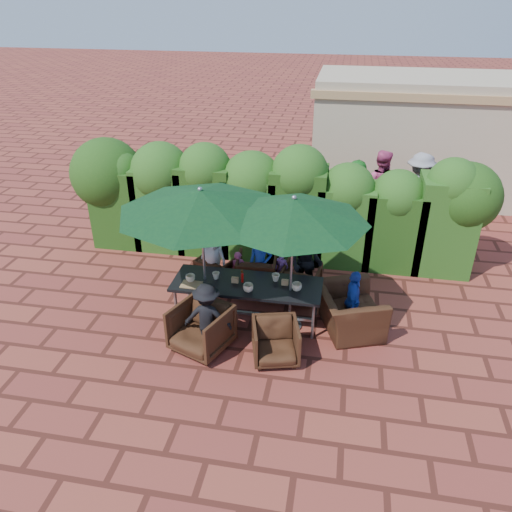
% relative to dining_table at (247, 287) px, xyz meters
% --- Properties ---
extents(ground, '(80.00, 80.00, 0.00)m').
position_rel_dining_table_xyz_m(ground, '(0.10, 0.23, -0.68)').
color(ground, brown).
rests_on(ground, ground).
extents(dining_table, '(2.59, 0.90, 0.75)m').
position_rel_dining_table_xyz_m(dining_table, '(0.00, 0.00, 0.00)').
color(dining_table, black).
rests_on(dining_table, ground).
extents(umbrella_left, '(2.79, 2.79, 2.46)m').
position_rel_dining_table_xyz_m(umbrella_left, '(-0.75, 0.01, 1.54)').
color(umbrella_left, gray).
rests_on(umbrella_left, ground).
extents(umbrella_right, '(2.43, 2.43, 2.46)m').
position_rel_dining_table_xyz_m(umbrella_right, '(0.77, -0.07, 1.54)').
color(umbrella_right, gray).
rests_on(umbrella_right, ground).
extents(chair_far_left, '(0.84, 0.82, 0.68)m').
position_rel_dining_table_xyz_m(chair_far_left, '(-0.82, 1.07, -0.33)').
color(chair_far_left, black).
rests_on(chair_far_left, ground).
extents(chair_far_mid, '(0.82, 0.77, 0.79)m').
position_rel_dining_table_xyz_m(chair_far_mid, '(-0.02, 1.07, -0.28)').
color(chair_far_mid, black).
rests_on(chair_far_mid, ground).
extents(chair_far_right, '(0.77, 0.73, 0.71)m').
position_rel_dining_table_xyz_m(chair_far_right, '(0.86, 0.92, -0.32)').
color(chair_far_right, black).
rests_on(chair_far_right, ground).
extents(chair_near_left, '(1.07, 1.04, 0.87)m').
position_rel_dining_table_xyz_m(chair_near_left, '(-0.58, -0.94, -0.24)').
color(chair_near_left, black).
rests_on(chair_near_left, ground).
extents(chair_near_right, '(0.86, 0.82, 0.73)m').
position_rel_dining_table_xyz_m(chair_near_right, '(0.66, -0.98, -0.31)').
color(chair_near_right, black).
rests_on(chair_near_right, ground).
extents(chair_end_right, '(1.10, 1.34, 1.01)m').
position_rel_dining_table_xyz_m(chair_end_right, '(1.79, 0.03, -0.17)').
color(chair_end_right, black).
rests_on(chair_end_right, ground).
extents(adult_far_left, '(0.70, 0.54, 1.24)m').
position_rel_dining_table_xyz_m(adult_far_left, '(-0.85, 0.93, -0.05)').
color(adult_far_left, silver).
rests_on(adult_far_left, ground).
extents(adult_far_mid, '(0.49, 0.42, 1.22)m').
position_rel_dining_table_xyz_m(adult_far_mid, '(0.07, 0.94, -0.07)').
color(adult_far_mid, '#2041B1').
rests_on(adult_far_mid, ground).
extents(adult_far_right, '(0.75, 0.58, 1.38)m').
position_rel_dining_table_xyz_m(adult_far_right, '(0.93, 1.01, 0.01)').
color(adult_far_right, black).
rests_on(adult_far_right, ground).
extents(adult_near_left, '(0.79, 0.39, 1.20)m').
position_rel_dining_table_xyz_m(adult_near_left, '(-0.47, -0.90, -0.07)').
color(adult_near_left, black).
rests_on(adult_near_left, ground).
extents(adult_end_right, '(0.34, 0.67, 1.13)m').
position_rel_dining_table_xyz_m(adult_end_right, '(1.82, 0.05, -0.11)').
color(adult_end_right, '#2041B1').
rests_on(adult_end_right, ground).
extents(child_left, '(0.35, 0.32, 0.81)m').
position_rel_dining_table_xyz_m(child_left, '(-0.36, 0.96, -0.27)').
color(child_left, '#D04984').
rests_on(child_left, ground).
extents(child_right, '(0.38, 0.35, 0.86)m').
position_rel_dining_table_xyz_m(child_right, '(0.46, 1.04, -0.24)').
color(child_right, '#A254B7').
rests_on(child_right, ground).
extents(pedestrian_a, '(1.61, 0.65, 1.70)m').
position_rel_dining_table_xyz_m(pedestrian_a, '(1.80, 4.38, 0.17)').
color(pedestrian_a, '#268B2A').
rests_on(pedestrian_a, ground).
extents(pedestrian_b, '(0.99, 0.72, 1.86)m').
position_rel_dining_table_xyz_m(pedestrian_b, '(2.37, 4.72, 0.25)').
color(pedestrian_b, '#D04984').
rests_on(pedestrian_b, ground).
extents(pedestrian_c, '(1.20, 1.25, 1.86)m').
position_rel_dining_table_xyz_m(pedestrian_c, '(3.28, 4.64, 0.25)').
color(pedestrian_c, gray).
rests_on(pedestrian_c, ground).
extents(cup_a, '(0.17, 0.17, 0.13)m').
position_rel_dining_table_xyz_m(cup_a, '(-0.98, -0.12, 0.14)').
color(cup_a, beige).
rests_on(cup_a, dining_table).
extents(cup_b, '(0.13, 0.13, 0.12)m').
position_rel_dining_table_xyz_m(cup_b, '(-0.56, 0.05, 0.13)').
color(cup_b, beige).
rests_on(cup_b, dining_table).
extents(cup_c, '(0.18, 0.18, 0.14)m').
position_rel_dining_table_xyz_m(cup_c, '(0.07, -0.25, 0.14)').
color(cup_c, beige).
rests_on(cup_c, dining_table).
extents(cup_d, '(0.14, 0.14, 0.13)m').
position_rel_dining_table_xyz_m(cup_d, '(0.48, 0.17, 0.14)').
color(cup_d, beige).
rests_on(cup_d, dining_table).
extents(cup_e, '(0.17, 0.17, 0.14)m').
position_rel_dining_table_xyz_m(cup_e, '(0.87, -0.07, 0.14)').
color(cup_e, beige).
rests_on(cup_e, dining_table).
extents(ketchup_bottle, '(0.04, 0.04, 0.17)m').
position_rel_dining_table_xyz_m(ketchup_bottle, '(-0.08, 0.03, 0.16)').
color(ketchup_bottle, '#B20C0A').
rests_on(ketchup_bottle, dining_table).
extents(sauce_bottle, '(0.04, 0.04, 0.17)m').
position_rel_dining_table_xyz_m(sauce_bottle, '(-0.11, 0.14, 0.16)').
color(sauce_bottle, '#4C230C').
rests_on(sauce_bottle, dining_table).
extents(serving_tray, '(0.35, 0.25, 0.02)m').
position_rel_dining_table_xyz_m(serving_tray, '(-0.93, -0.23, 0.08)').
color(serving_tray, '#9E794C').
rests_on(serving_tray, dining_table).
extents(number_block_left, '(0.12, 0.06, 0.10)m').
position_rel_dining_table_xyz_m(number_block_left, '(-0.21, -0.01, 0.12)').
color(number_block_left, tan).
rests_on(number_block_left, dining_table).
extents(number_block_right, '(0.12, 0.06, 0.10)m').
position_rel_dining_table_xyz_m(number_block_right, '(0.65, 0.07, 0.12)').
color(number_block_right, tan).
rests_on(number_block_right, dining_table).
extents(hedge_wall, '(9.10, 1.60, 2.50)m').
position_rel_dining_table_xyz_m(hedge_wall, '(-0.13, 2.55, 0.67)').
color(hedge_wall, '#153A0F').
rests_on(hedge_wall, ground).
extents(building, '(6.20, 3.08, 3.20)m').
position_rel_dining_table_xyz_m(building, '(3.60, 7.23, 0.93)').
color(building, tan).
rests_on(building, ground).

